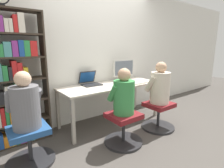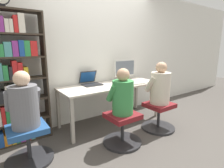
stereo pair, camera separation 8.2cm
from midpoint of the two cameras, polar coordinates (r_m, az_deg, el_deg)
The scene contains 14 objects.
ground_plane at distance 3.20m, azimuth 4.32°, elevation -14.10°, with size 14.00×14.00×0.00m, color #4C4742.
wall_back at distance 3.50m, azimuth -3.44°, elevation 10.24°, with size 10.00×0.05×2.60m.
desk at distance 3.24m, azimuth 0.58°, elevation -1.37°, with size 1.91×0.70×0.73m.
desktop_monitor at distance 3.65m, azimuth 4.85°, elevation 4.78°, with size 0.52×0.18×0.42m.
laptop at distance 3.22m, azimuth -6.24°, elevation 0.67°, with size 0.33×0.34×0.25m.
keyboard at distance 3.34m, azimuth 9.39°, elevation 0.32°, with size 0.42×0.15×0.03m.
computer_mouse_by_keyboard at distance 3.16m, azimuth 6.06°, elevation -0.18°, with size 0.06×0.11×0.03m.
office_chair_left at distance 3.20m, azimuth 15.68°, elevation -10.01°, with size 0.57×0.57×0.46m.
office_chair_right at distance 2.66m, azimuth 4.32°, elevation -14.27°, with size 0.57×0.57×0.46m.
person_at_monitor at distance 3.05m, azimuth 16.17°, elevation -0.58°, with size 0.40×0.35×0.70m.
person_at_laptop at distance 2.48m, azimuth 4.43°, elevation -3.42°, with size 0.37×0.32×0.66m.
bookshelf at distance 2.81m, azimuth -28.80°, elevation 1.08°, with size 0.77×0.26×1.91m.
office_chair_side at distance 2.49m, azimuth -24.68°, elevation -17.37°, with size 0.57×0.57×0.46m.
person_near_shelf at distance 2.29m, azimuth -25.85°, elevation -5.71°, with size 0.39×0.34×0.68m.
Camera 2 is at (-1.81, -2.23, 1.41)m, focal length 28.00 mm.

